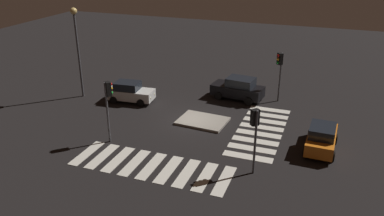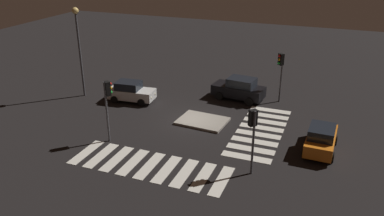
{
  "view_description": "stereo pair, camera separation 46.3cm",
  "coord_description": "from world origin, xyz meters",
  "px_view_note": "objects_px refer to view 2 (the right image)",
  "views": [
    {
      "loc": [
        9.46,
        -25.65,
        12.62
      ],
      "look_at": [
        0.0,
        0.0,
        1.0
      ],
      "focal_mm": 36.77,
      "sensor_mm": 36.0,
      "label": 1
    },
    {
      "loc": [
        9.89,
        -25.48,
        12.62
      ],
      "look_at": [
        0.0,
        0.0,
        1.0
      ],
      "focal_mm": 36.77,
      "sensor_mm": 36.0,
      "label": 2
    }
  ],
  "objects_px": {
    "car_orange": "(321,139)",
    "traffic_light_south": "(108,97)",
    "traffic_island": "(202,121)",
    "car_white": "(131,92)",
    "car_black": "(239,89)",
    "traffic_light_east": "(253,126)",
    "street_lamp": "(78,37)",
    "traffic_light_north": "(281,66)"
  },
  "relations": [
    {
      "from": "traffic_light_east",
      "to": "street_lamp",
      "type": "height_order",
      "value": "street_lamp"
    },
    {
      "from": "traffic_island",
      "to": "street_lamp",
      "type": "distance_m",
      "value": 12.82
    },
    {
      "from": "traffic_island",
      "to": "car_white",
      "type": "distance_m",
      "value": 7.42
    },
    {
      "from": "traffic_island",
      "to": "car_orange",
      "type": "xyz_separation_m",
      "value": [
        8.63,
        -1.34,
        0.78
      ]
    },
    {
      "from": "traffic_light_north",
      "to": "car_black",
      "type": "bearing_deg",
      "value": -37.32
    },
    {
      "from": "street_lamp",
      "to": "traffic_light_north",
      "type": "bearing_deg",
      "value": 16.14
    },
    {
      "from": "car_orange",
      "to": "street_lamp",
      "type": "height_order",
      "value": "street_lamp"
    },
    {
      "from": "car_black",
      "to": "traffic_light_south",
      "type": "distance_m",
      "value": 12.48
    },
    {
      "from": "car_white",
      "to": "traffic_light_south",
      "type": "bearing_deg",
      "value": -76.9
    },
    {
      "from": "car_white",
      "to": "car_orange",
      "type": "distance_m",
      "value": 16.09
    },
    {
      "from": "car_black",
      "to": "traffic_light_east",
      "type": "relative_size",
      "value": 1.15
    },
    {
      "from": "traffic_light_north",
      "to": "traffic_light_east",
      "type": "bearing_deg",
      "value": 43.72
    },
    {
      "from": "traffic_island",
      "to": "traffic_light_east",
      "type": "distance_m",
      "value": 8.04
    },
    {
      "from": "traffic_light_east",
      "to": "street_lamp",
      "type": "bearing_deg",
      "value": 20.94
    },
    {
      "from": "car_orange",
      "to": "traffic_light_north",
      "type": "xyz_separation_m",
      "value": [
        -4.05,
        7.53,
        2.34
      ]
    },
    {
      "from": "street_lamp",
      "to": "car_orange",
      "type": "bearing_deg",
      "value": -7.95
    },
    {
      "from": "traffic_light_east",
      "to": "street_lamp",
      "type": "relative_size",
      "value": 0.52
    },
    {
      "from": "traffic_light_north",
      "to": "street_lamp",
      "type": "bearing_deg",
      "value": -32.08
    },
    {
      "from": "car_black",
      "to": "street_lamp",
      "type": "relative_size",
      "value": 0.6
    },
    {
      "from": "traffic_light_east",
      "to": "traffic_light_south",
      "type": "relative_size",
      "value": 0.94
    },
    {
      "from": "car_black",
      "to": "traffic_island",
      "type": "bearing_deg",
      "value": 83.66
    },
    {
      "from": "traffic_island",
      "to": "car_black",
      "type": "height_order",
      "value": "car_black"
    },
    {
      "from": "car_black",
      "to": "traffic_light_north",
      "type": "bearing_deg",
      "value": -162.0
    },
    {
      "from": "car_white",
      "to": "traffic_light_south",
      "type": "relative_size",
      "value": 0.96
    },
    {
      "from": "car_black",
      "to": "traffic_light_east",
      "type": "xyz_separation_m",
      "value": [
        3.65,
        -11.14,
        2.09
      ]
    },
    {
      "from": "car_black",
      "to": "traffic_light_east",
      "type": "bearing_deg",
      "value": 115.26
    },
    {
      "from": "traffic_island",
      "to": "traffic_light_north",
      "type": "bearing_deg",
      "value": 53.47
    },
    {
      "from": "car_black",
      "to": "car_orange",
      "type": "relative_size",
      "value": 1.12
    },
    {
      "from": "car_orange",
      "to": "traffic_light_south",
      "type": "distance_m",
      "value": 14.16
    },
    {
      "from": "traffic_light_east",
      "to": "traffic_light_south",
      "type": "height_order",
      "value": "traffic_light_south"
    },
    {
      "from": "car_white",
      "to": "street_lamp",
      "type": "height_order",
      "value": "street_lamp"
    },
    {
      "from": "car_white",
      "to": "car_orange",
      "type": "xyz_separation_m",
      "value": [
        15.78,
        -3.18,
        0.02
      ]
    },
    {
      "from": "traffic_island",
      "to": "traffic_light_north",
      "type": "relative_size",
      "value": 0.89
    },
    {
      "from": "car_orange",
      "to": "traffic_island",
      "type": "bearing_deg",
      "value": 83.08
    },
    {
      "from": "traffic_island",
      "to": "traffic_light_east",
      "type": "height_order",
      "value": "traffic_light_east"
    },
    {
      "from": "traffic_island",
      "to": "traffic_light_north",
      "type": "height_order",
      "value": "traffic_light_north"
    },
    {
      "from": "traffic_island",
      "to": "traffic_light_south",
      "type": "xyz_separation_m",
      "value": [
        -4.83,
        -5.05,
        3.15
      ]
    },
    {
      "from": "traffic_island",
      "to": "traffic_light_south",
      "type": "relative_size",
      "value": 0.88
    },
    {
      "from": "traffic_light_south",
      "to": "car_black",
      "type": "bearing_deg",
      "value": 7.51
    },
    {
      "from": "car_orange",
      "to": "street_lamp",
      "type": "relative_size",
      "value": 0.54
    },
    {
      "from": "car_white",
      "to": "traffic_light_south",
      "type": "distance_m",
      "value": 7.65
    },
    {
      "from": "traffic_light_east",
      "to": "traffic_light_north",
      "type": "bearing_deg",
      "value": -44.09
    }
  ]
}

